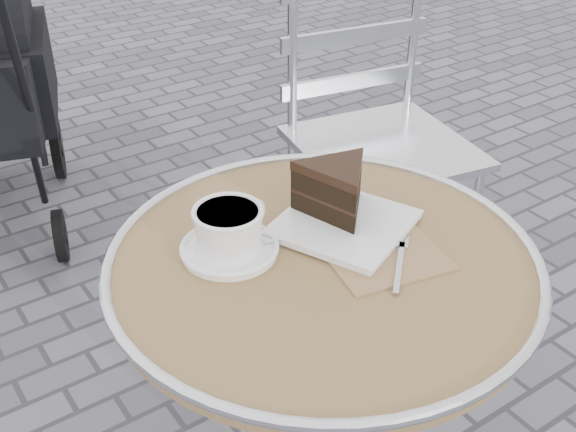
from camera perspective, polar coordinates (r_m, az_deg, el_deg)
cafe_table at (r=1.29m, az=2.59°, el=-9.27°), size 0.72×0.72×0.74m
cappuccino_set at (r=1.18m, az=-4.62°, el=-1.37°), size 0.19×0.16×0.08m
cake_plate_set at (r=1.25m, az=4.05°, el=1.49°), size 0.27×0.34×0.11m
bistro_chair at (r=2.04m, az=6.26°, el=9.16°), size 0.52×0.52×1.00m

